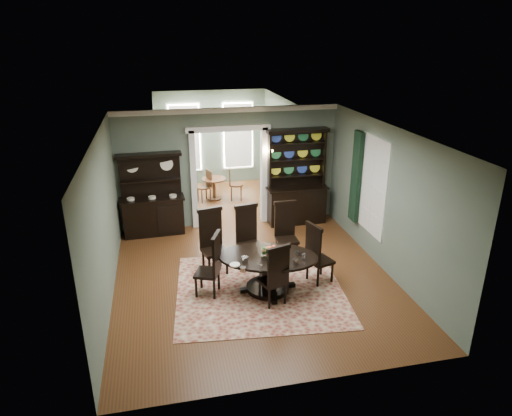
{
  "coord_description": "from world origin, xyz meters",
  "views": [
    {
      "loc": [
        -1.69,
        -7.91,
        4.68
      ],
      "look_at": [
        0.17,
        0.6,
        1.31
      ],
      "focal_mm": 32.0,
      "sensor_mm": 36.0,
      "label": 1
    }
  ],
  "objects_px": {
    "sideboard": "(153,206)",
    "parlor_table": "(214,186)",
    "dining_table": "(268,266)",
    "welsh_dresser": "(296,189)"
  },
  "relations": [
    {
      "from": "sideboard",
      "to": "parlor_table",
      "type": "distance_m",
      "value": 2.75
    },
    {
      "from": "dining_table",
      "to": "welsh_dresser",
      "type": "relative_size",
      "value": 0.88
    },
    {
      "from": "welsh_dresser",
      "to": "parlor_table",
      "type": "xyz_separation_m",
      "value": [
        -1.87,
        2.12,
        -0.46
      ]
    },
    {
      "from": "sideboard",
      "to": "parlor_table",
      "type": "xyz_separation_m",
      "value": [
        1.77,
        2.09,
        -0.27
      ]
    },
    {
      "from": "dining_table",
      "to": "welsh_dresser",
      "type": "xyz_separation_m",
      "value": [
        1.53,
        3.18,
        0.37
      ]
    },
    {
      "from": "sideboard",
      "to": "parlor_table",
      "type": "relative_size",
      "value": 2.83
    },
    {
      "from": "welsh_dresser",
      "to": "parlor_table",
      "type": "bearing_deg",
      "value": 131.2
    },
    {
      "from": "dining_table",
      "to": "parlor_table",
      "type": "distance_m",
      "value": 5.32
    },
    {
      "from": "dining_table",
      "to": "welsh_dresser",
      "type": "distance_m",
      "value": 3.55
    },
    {
      "from": "sideboard",
      "to": "welsh_dresser",
      "type": "relative_size",
      "value": 0.82
    }
  ]
}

